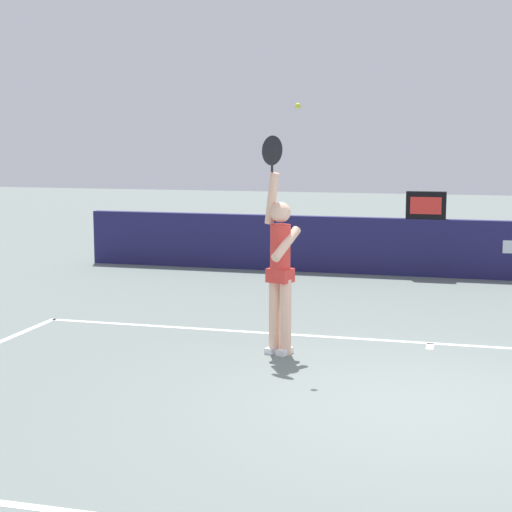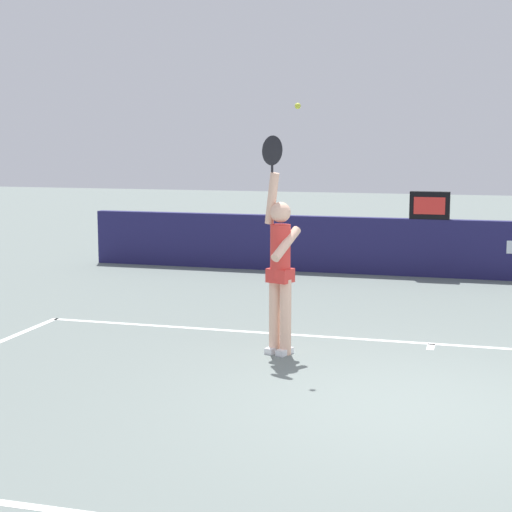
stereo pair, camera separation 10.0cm
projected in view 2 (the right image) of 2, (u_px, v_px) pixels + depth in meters
ground_plane at (414, 405)px, 7.72m from camera, size 60.00×60.00×0.00m
court_lines at (412, 412)px, 7.52m from camera, size 10.35×5.40×0.00m
back_wall at (452, 249)px, 14.74m from camera, size 13.81×0.20×1.05m
speed_display at (430, 205)px, 14.74m from camera, size 0.71×0.18×0.49m
tennis_player at (280, 264)px, 9.44m from camera, size 0.49×0.51×2.54m
tennis_ball at (298, 106)px, 9.01m from camera, size 0.07×0.07×0.07m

